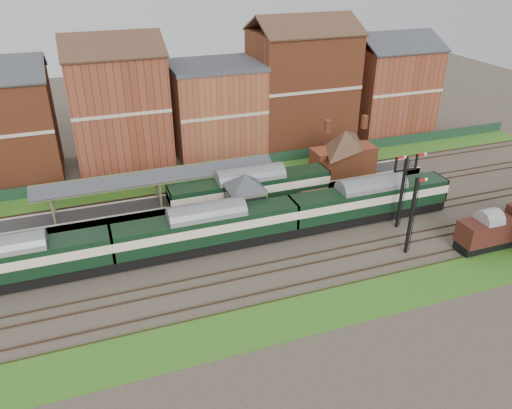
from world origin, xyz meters
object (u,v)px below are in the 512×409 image
object	(u,v)px
semaphore_bracket	(403,188)
dmu_train	(207,228)
signal_box	(245,199)
goods_van_a	(486,232)
platform_railcar	(250,190)

from	to	relation	value
semaphore_bracket	dmu_train	distance (m)	20.28
signal_box	goods_van_a	size ratio (longest dim) A/B	1.09
semaphore_bracket	platform_railcar	world-z (taller)	semaphore_bracket
platform_railcar	semaphore_bracket	bearing A→B (deg)	-33.91
dmu_train	platform_railcar	xyz separation A→B (m)	(6.62, 6.50, 0.04)
dmu_train	goods_van_a	size ratio (longest dim) A/B	9.78
signal_box	platform_railcar	xyz separation A→B (m)	(1.65, 3.25, -0.73)
signal_box	dmu_train	bearing A→B (deg)	-146.81
signal_box	platform_railcar	world-z (taller)	signal_box
semaphore_bracket	dmu_train	world-z (taller)	semaphore_bracket
platform_railcar	signal_box	bearing A→B (deg)	-116.92
dmu_train	platform_railcar	bearing A→B (deg)	44.48
dmu_train	goods_van_a	xyz separation A→B (m)	(25.46, -9.00, -0.51)
signal_box	dmu_train	size ratio (longest dim) A/B	0.11
semaphore_bracket	goods_van_a	size ratio (longest dim) A/B	1.49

